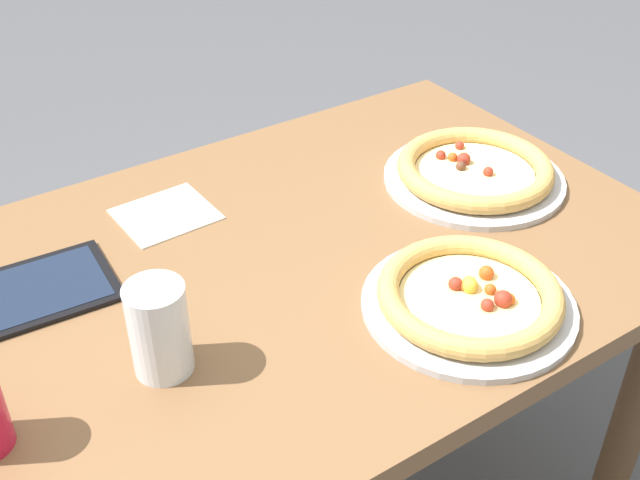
# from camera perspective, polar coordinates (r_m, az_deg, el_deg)

# --- Properties ---
(dining_table) EXTENTS (1.26, 0.85, 0.75)m
(dining_table) POSITION_cam_1_polar(r_m,az_deg,el_deg) (1.37, -1.55, -4.93)
(dining_table) COLOR brown
(dining_table) RESTS_ON ground
(pizza_near) EXTENTS (0.32, 0.32, 0.05)m
(pizza_near) POSITION_cam_1_polar(r_m,az_deg,el_deg) (1.20, 10.76, -4.09)
(pizza_near) COLOR #B7B7BC
(pizza_near) RESTS_ON dining_table
(pizza_far) EXTENTS (0.34, 0.34, 0.05)m
(pizza_far) POSITION_cam_1_polar(r_m,az_deg,el_deg) (1.51, 11.10, 4.87)
(pizza_far) COLOR #B7B7BC
(pizza_far) RESTS_ON dining_table
(water_cup_clear) EXTENTS (0.08, 0.08, 0.14)m
(water_cup_clear) POSITION_cam_1_polar(r_m,az_deg,el_deg) (1.07, -11.57, -6.23)
(water_cup_clear) COLOR silver
(water_cup_clear) RESTS_ON dining_table
(paper_napkin) EXTENTS (0.17, 0.15, 0.00)m
(paper_napkin) POSITION_cam_1_polar(r_m,az_deg,el_deg) (1.42, -11.09, 1.84)
(paper_napkin) COLOR white
(paper_napkin) RESTS_ON dining_table
(tablet) EXTENTS (0.25, 0.18, 0.01)m
(tablet) POSITION_cam_1_polar(r_m,az_deg,el_deg) (1.29, -19.96, -3.52)
(tablet) COLOR black
(tablet) RESTS_ON dining_table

